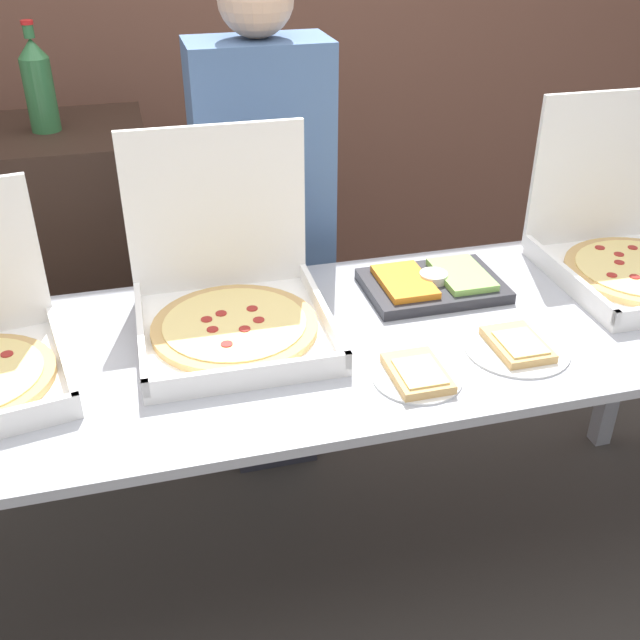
{
  "coord_description": "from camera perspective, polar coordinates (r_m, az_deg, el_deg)",
  "views": [
    {
      "loc": [
        -0.4,
        -1.51,
        1.82
      ],
      "look_at": [
        0.0,
        0.0,
        0.9
      ],
      "focal_mm": 42.0,
      "sensor_mm": 36.0,
      "label": 1
    }
  ],
  "objects": [
    {
      "name": "soda_bottle",
      "position": [
        2.55,
        -20.66,
        16.45
      ],
      "size": [
        0.09,
        0.09,
        0.33
      ],
      "color": "#2D6638",
      "rests_on": "sideboard_podium"
    },
    {
      "name": "paper_plate_front_left",
      "position": [
        1.85,
        14.8,
        -1.94
      ],
      "size": [
        0.25,
        0.25,
        0.03
      ],
      "color": "white",
      "rests_on": "buffet_table"
    },
    {
      "name": "paper_plate_front_center",
      "position": [
        1.7,
        7.44,
        -4.14
      ],
      "size": [
        0.2,
        0.2,
        0.03
      ],
      "color": "white",
      "rests_on": "buffet_table"
    },
    {
      "name": "person_guest_cap",
      "position": [
        2.35,
        -4.21,
        6.47
      ],
      "size": [
        0.4,
        0.22,
        1.65
      ],
      "rotation": [
        0.0,
        0.0,
        3.14
      ],
      "color": "#2D2D38",
      "rests_on": "ground_plane"
    },
    {
      "name": "buffet_table",
      "position": [
        1.89,
        0.0,
        -3.83
      ],
      "size": [
        2.44,
        0.78,
        0.85
      ],
      "color": "#A8AAB2",
      "rests_on": "ground_plane"
    },
    {
      "name": "pizza_box_far_right",
      "position": [
        1.86,
        -6.87,
        1.78
      ],
      "size": [
        0.47,
        0.48,
        0.46
      ],
      "rotation": [
        0.0,
        0.0,
        -0.01
      ],
      "color": "white",
      "rests_on": "buffet_table"
    },
    {
      "name": "veggie_tray",
      "position": [
        2.06,
        8.59,
        2.77
      ],
      "size": [
        0.37,
        0.25,
        0.05
      ],
      "color": "#28282D",
      "rests_on": "buffet_table"
    },
    {
      "name": "sideboard_podium",
      "position": [
        2.81,
        -19.42,
        2.23
      ],
      "size": [
        0.73,
        0.56,
        1.13
      ],
      "color": "black",
      "rests_on": "ground_plane"
    },
    {
      "name": "pizza_box_far_left",
      "position": [
        2.29,
        22.7,
        5.33
      ],
      "size": [
        0.48,
        0.5,
        0.47
      ],
      "rotation": [
        0.0,
        0.0,
        -0.01
      ],
      "color": "white",
      "rests_on": "buffet_table"
    },
    {
      "name": "ground_plane",
      "position": [
        2.4,
        0.0,
        -18.78
      ],
      "size": [
        16.0,
        16.0,
        0.0
      ],
      "primitive_type": "plane",
      "color": "#423D38"
    },
    {
      "name": "brick_wall_behind",
      "position": [
        3.26,
        -8.31,
        22.96
      ],
      "size": [
        10.0,
        0.06,
        2.8
      ],
      "color": "brown",
      "rests_on": "ground_plane"
    }
  ]
}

